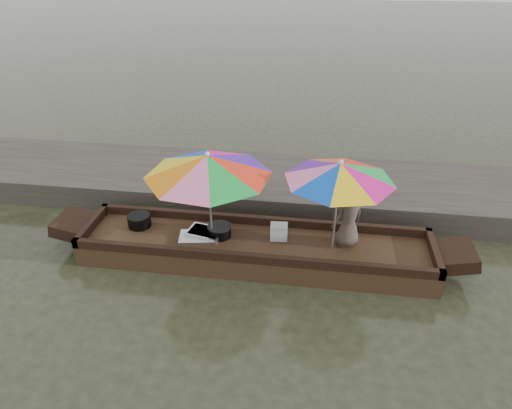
# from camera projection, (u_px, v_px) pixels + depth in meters

# --- Properties ---
(water) EXTENTS (80.00, 80.00, 0.00)m
(water) POSITION_uv_depth(u_px,v_px,m) (255.00, 259.00, 7.64)
(water) COLOR black
(water) RESTS_ON ground
(dock) EXTENTS (22.00, 2.20, 0.50)m
(dock) POSITION_uv_depth(u_px,v_px,m) (270.00, 186.00, 9.40)
(dock) COLOR #2D2B26
(dock) RESTS_ON ground
(boat_hull) EXTENTS (5.74, 1.20, 0.35)m
(boat_hull) POSITION_uv_depth(u_px,v_px,m) (255.00, 251.00, 7.55)
(boat_hull) COLOR #2F1F13
(boat_hull) RESTS_ON water
(cooking_pot) EXTENTS (0.39, 0.39, 0.21)m
(cooking_pot) POSITION_uv_depth(u_px,v_px,m) (139.00, 221.00, 7.84)
(cooking_pot) COLOR black
(cooking_pot) RESTS_ON boat_hull
(tray_crayfish) EXTENTS (0.65, 0.51, 0.09)m
(tray_crayfish) POSITION_uv_depth(u_px,v_px,m) (205.00, 233.00, 7.61)
(tray_crayfish) COLOR silver
(tray_crayfish) RESTS_ON boat_hull
(tray_scallop) EXTENTS (0.64, 0.49, 0.06)m
(tray_scallop) POSITION_uv_depth(u_px,v_px,m) (197.00, 237.00, 7.53)
(tray_scallop) COLOR silver
(tray_scallop) RESTS_ON boat_hull
(charcoal_grill) EXTENTS (0.38, 0.38, 0.18)m
(charcoal_grill) POSITION_uv_depth(u_px,v_px,m) (220.00, 231.00, 7.57)
(charcoal_grill) COLOR black
(charcoal_grill) RESTS_ON boat_hull
(supply_bag) EXTENTS (0.30, 0.24, 0.26)m
(supply_bag) POSITION_uv_depth(u_px,v_px,m) (279.00, 232.00, 7.49)
(supply_bag) COLOR silver
(supply_bag) RESTS_ON boat_hull
(vendor) EXTENTS (0.62, 0.58, 1.06)m
(vendor) POSITION_uv_depth(u_px,v_px,m) (349.00, 216.00, 7.15)
(vendor) COLOR #443A31
(vendor) RESTS_ON boat_hull
(umbrella_bow) EXTENTS (2.42, 2.42, 1.55)m
(umbrella_bow) POSITION_uv_depth(u_px,v_px,m) (210.00, 198.00, 7.17)
(umbrella_bow) COLOR #4314A5
(umbrella_bow) RESTS_ON boat_hull
(umbrella_stern) EXTENTS (1.89, 1.89, 1.55)m
(umbrella_stern) POSITION_uv_depth(u_px,v_px,m) (336.00, 206.00, 6.92)
(umbrella_stern) COLOR green
(umbrella_stern) RESTS_ON boat_hull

